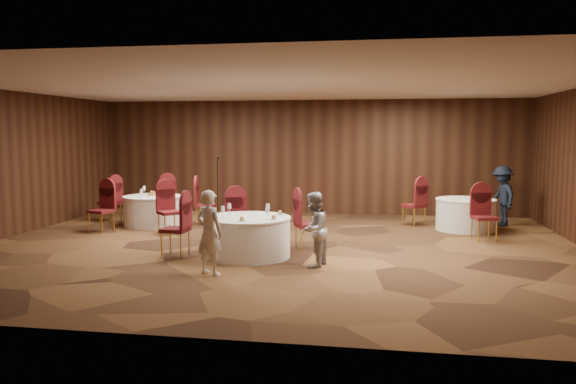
% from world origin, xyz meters
% --- Properties ---
extents(ground, '(12.00, 12.00, 0.00)m').
position_xyz_m(ground, '(0.00, 0.00, 0.00)').
color(ground, black).
rests_on(ground, ground).
extents(room_shell, '(12.00, 12.00, 12.00)m').
position_xyz_m(room_shell, '(0.00, 0.00, 1.96)').
color(room_shell, silver).
rests_on(room_shell, ground).
extents(table_main, '(1.60, 1.60, 0.74)m').
position_xyz_m(table_main, '(-0.38, -0.87, 0.38)').
color(table_main, silver).
rests_on(table_main, ground).
extents(table_left, '(1.42, 1.42, 0.74)m').
position_xyz_m(table_left, '(-3.49, 2.13, 0.38)').
color(table_left, silver).
rests_on(table_left, ground).
extents(table_right, '(1.37, 1.37, 0.74)m').
position_xyz_m(table_right, '(4.00, 2.75, 0.38)').
color(table_right, silver).
rests_on(table_right, ground).
extents(chairs_main, '(2.99, 1.85, 1.00)m').
position_xyz_m(chairs_main, '(-0.68, -0.28, 0.50)').
color(chairs_main, '#400C13').
rests_on(chairs_main, ground).
extents(chairs_left, '(3.22, 2.98, 1.00)m').
position_xyz_m(chairs_left, '(-3.53, 2.16, 0.50)').
color(chairs_left, '#400C13').
rests_on(chairs_left, ground).
extents(chairs_right, '(2.04, 2.46, 1.00)m').
position_xyz_m(chairs_right, '(3.52, 2.38, 0.50)').
color(chairs_right, '#400C13').
rests_on(chairs_right, ground).
extents(tabletop_main, '(1.07, 1.03, 0.22)m').
position_xyz_m(tabletop_main, '(-0.21, -0.91, 0.84)').
color(tabletop_main, silver).
rests_on(tabletop_main, table_main).
extents(tabletop_left, '(0.87, 0.82, 0.22)m').
position_xyz_m(tabletop_left, '(-3.49, 2.12, 0.82)').
color(tabletop_left, silver).
rests_on(tabletop_left, table_left).
extents(tabletop_right, '(0.08, 0.08, 0.22)m').
position_xyz_m(tabletop_right, '(4.18, 2.54, 0.90)').
color(tabletop_right, silver).
rests_on(tabletop_right, table_right).
extents(mic_stand, '(0.24, 0.24, 1.64)m').
position_xyz_m(mic_stand, '(-2.30, 3.67, 0.48)').
color(mic_stand, black).
rests_on(mic_stand, ground).
extents(woman_a, '(0.59, 0.50, 1.38)m').
position_xyz_m(woman_a, '(-0.67, -2.25, 0.69)').
color(woman_a, silver).
rests_on(woman_a, ground).
extents(woman_b, '(0.61, 0.72, 1.28)m').
position_xyz_m(woman_b, '(0.92, -1.44, 0.64)').
color(woman_b, '#ACACB1').
rests_on(woman_b, ground).
extents(man_c, '(0.78, 1.07, 1.48)m').
position_xyz_m(man_c, '(4.98, 3.58, 0.74)').
color(man_c, black).
rests_on(man_c, ground).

